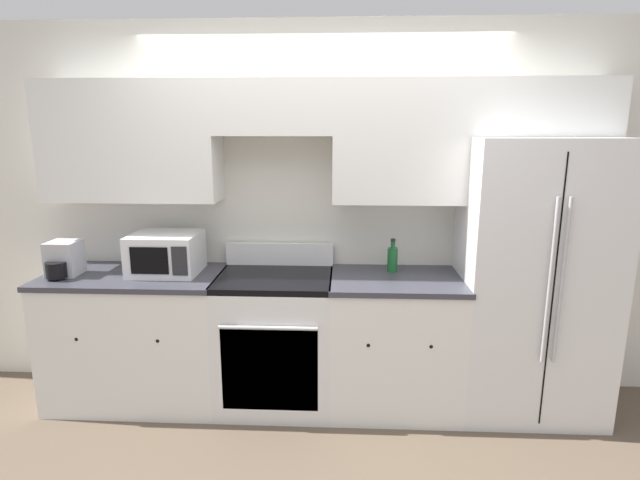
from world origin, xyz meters
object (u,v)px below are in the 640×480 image
refrigerator (529,277)px  bottle (392,259)px  microwave (166,253)px  oven_range (276,339)px

refrigerator → bottle: (-0.91, 0.07, 0.10)m
microwave → bottle: microwave is taller
microwave → bottle: size_ratio=1.95×
microwave → bottle: 1.54m
bottle → oven_range: bearing=-169.5°
refrigerator → oven_range: bearing=-177.4°
microwave → refrigerator: bearing=0.8°
microwave → oven_range: bearing=-3.3°
oven_range → bottle: bearing=10.5°
oven_range → refrigerator: 1.76m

